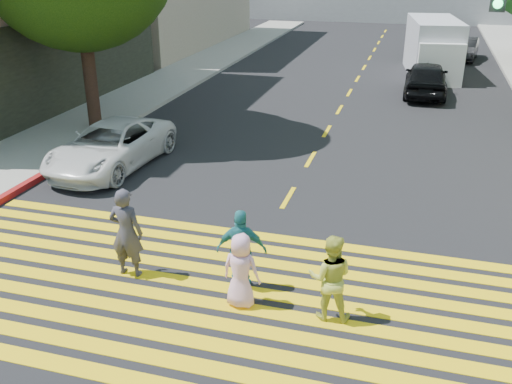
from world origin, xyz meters
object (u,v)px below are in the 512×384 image
at_px(pedestrian_woman, 330,278).
at_px(white_sedan, 111,146).
at_px(dark_car_parked, 464,49).
at_px(pedestrian_child, 241,271).
at_px(dark_car_near, 426,78).
at_px(pedestrian_extra, 242,250).
at_px(silver_car, 430,37).
at_px(pedestrian_man, 126,233).
at_px(white_van, 433,49).

xyz_separation_m(pedestrian_woman, white_sedan, (-7.30, 5.60, -0.14)).
height_order(white_sedan, dark_car_parked, white_sedan).
distance_m(pedestrian_child, dark_car_parked, 27.27).
relative_size(pedestrian_child, dark_car_near, 0.32).
relative_size(pedestrian_extra, dark_car_parked, 0.43).
height_order(pedestrian_extra, white_sedan, pedestrian_extra).
bearing_deg(pedestrian_extra, silver_car, -106.32).
height_order(dark_car_near, silver_car, dark_car_near).
bearing_deg(white_sedan, pedestrian_child, -41.25).
relative_size(pedestrian_man, dark_car_near, 0.42).
bearing_deg(white_van, silver_car, 83.09).
height_order(pedestrian_woman, pedestrian_extra, pedestrian_extra).
distance_m(pedestrian_man, pedestrian_extra, 2.27).
relative_size(pedestrian_woman, white_van, 0.26).
relative_size(pedestrian_woman, dark_car_near, 0.36).
relative_size(pedestrian_woman, pedestrian_child, 1.12).
bearing_deg(silver_car, pedestrian_extra, 93.01).
bearing_deg(white_van, pedestrian_child, -106.22).
bearing_deg(dark_car_near, white_van, -93.48).
xyz_separation_m(dark_car_near, white_van, (0.23, 4.47, 0.54)).
relative_size(pedestrian_extra, white_sedan, 0.34).
distance_m(silver_car, white_van, 8.78).
xyz_separation_m(dark_car_parked, white_van, (-1.77, -5.09, 0.67)).
bearing_deg(dark_car_parked, silver_car, 125.68).
distance_m(silver_car, dark_car_parked, 4.15).
height_order(pedestrian_woman, dark_car_near, pedestrian_woman).
relative_size(white_sedan, silver_car, 0.95).
height_order(pedestrian_child, white_sedan, pedestrian_child).
height_order(pedestrian_man, dark_car_near, pedestrian_man).
bearing_deg(silver_car, pedestrian_woman, 96.33).
distance_m(pedestrian_man, white_sedan, 6.22).
distance_m(pedestrian_woman, white_van, 21.73).
bearing_deg(pedestrian_child, white_sedan, -40.39).
bearing_deg(pedestrian_extra, white_sedan, -52.83).
bearing_deg(silver_car, pedestrian_man, 88.82).
bearing_deg(pedestrian_woman, dark_car_parked, -103.86).
bearing_deg(pedestrian_child, pedestrian_man, -5.00).
bearing_deg(pedestrian_woman, pedestrian_man, -11.45).
bearing_deg(pedestrian_man, pedestrian_child, 169.14).
relative_size(dark_car_near, silver_car, 0.89).
distance_m(white_sedan, white_van, 18.38).
xyz_separation_m(pedestrian_extra, dark_car_parked, (5.09, 26.28, -0.19)).
distance_m(pedestrian_child, silver_car, 30.64).
height_order(dark_car_parked, white_van, white_van).
distance_m(pedestrian_extra, white_van, 21.45).
distance_m(pedestrian_woman, pedestrian_extra, 1.79).
height_order(dark_car_near, white_van, white_van).
relative_size(pedestrian_man, white_van, 0.31).
bearing_deg(dark_car_near, silver_car, -90.82).
xyz_separation_m(pedestrian_child, white_sedan, (-5.73, 5.66, -0.06)).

